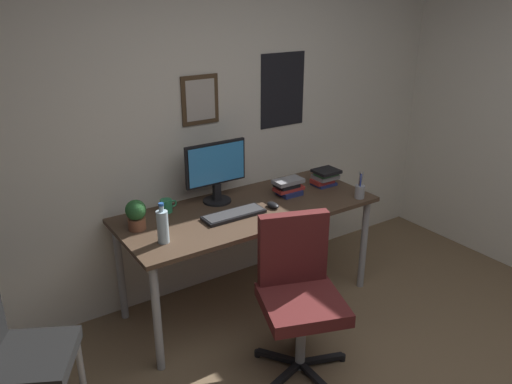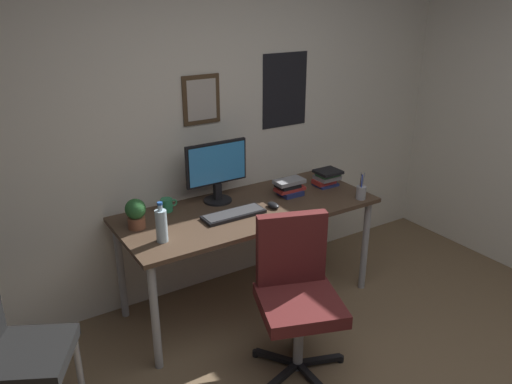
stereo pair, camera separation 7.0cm
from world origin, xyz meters
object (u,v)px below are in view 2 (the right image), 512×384
Objects in this scene: water_bottle at (161,225)px; pen_cup at (361,192)px; office_chair at (296,288)px; book_stack_right at (327,177)px; keyboard at (234,214)px; potted_plant at (136,213)px; coffee_mug_near at (167,205)px; side_chair at (12,347)px; computer_mouse at (273,205)px; book_stack_left at (289,187)px; monitor at (217,169)px.

water_bottle is 1.26× the size of pen_cup.
office_chair reaches higher than book_stack_right.
water_bottle is at bearing -171.01° from keyboard.
potted_plant is at bearing 177.50° from book_stack_right.
side_chair is at bearing -151.76° from coffee_mug_near.
coffee_mug_near is 0.60× the size of pen_cup.
office_chair reaches higher than coffee_mug_near.
pen_cup reaches higher than office_chair.
water_bottle is at bearing 12.13° from side_chair.
office_chair is 0.88m from water_bottle.
computer_mouse is at bearing -4.88° from keyboard.
computer_mouse reaches higher than keyboard.
book_stack_left is at bearing 139.16° from pen_cup.
coffee_mug_near is at bearing 166.71° from book_stack_left.
monitor reaches higher than office_chair.
coffee_mug_near is (1.10, 0.59, 0.30)m from side_chair.
book_stack_left is at bearing 57.32° from office_chair.
keyboard is (1.45, 0.28, 0.27)m from side_chair.
pen_cup is at bearing -18.23° from computer_mouse.
side_chair is at bearing -168.92° from book_stack_left.
pen_cup is at bearing -14.71° from potted_plant.
pen_cup reaches higher than coffee_mug_near.
computer_mouse is at bearing -150.18° from book_stack_left.
book_stack_right reaches higher than book_stack_left.
potted_plant is (-0.91, 0.20, 0.09)m from computer_mouse.
book_stack_right is (0.83, 0.74, 0.30)m from office_chair.
potted_plant is 0.85× the size of book_stack_left.
pen_cup reaches higher than side_chair.
water_bottle reaches higher than side_chair.
office_chair is 1.15m from book_stack_right.
coffee_mug_near is (0.20, 0.40, -0.06)m from water_bottle.
water_bottle reaches higher than computer_mouse.
water_bottle is (-0.84, -0.06, 0.09)m from computer_mouse.
book_stack_left is (1.98, 0.39, 0.32)m from side_chair.
book_stack_left is (1.07, 0.19, -0.04)m from water_bottle.
keyboard is 3.91× the size of computer_mouse.
book_stack_right is (2.33, 0.39, 0.32)m from side_chair.
book_stack_left is 0.35m from book_stack_right.
water_bottle reaches higher than keyboard.
office_chair is 1.07m from coffee_mug_near.
book_stack_right is (0.88, 0.11, 0.06)m from keyboard.
monitor reaches higher than book_stack_left.
computer_mouse is (0.27, -0.31, -0.22)m from monitor.
side_chair is 1.29m from coffee_mug_near.
potted_plant is at bearing 28.29° from side_chair.
potted_plant reaches higher than book_stack_left.
book_stack_right reaches higher than keyboard.
water_bottle is at bearing -116.62° from coffee_mug_near.
keyboard is 0.46m from coffee_mug_near.
book_stack_left is at bearing 179.85° from book_stack_right.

